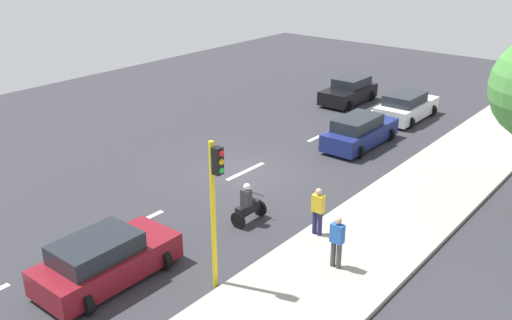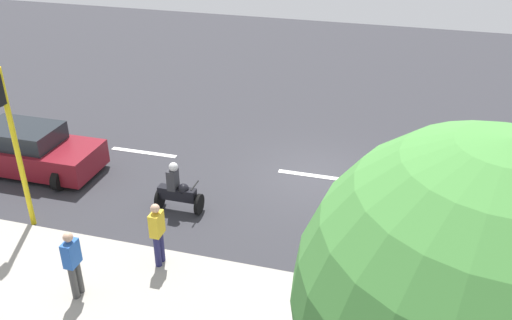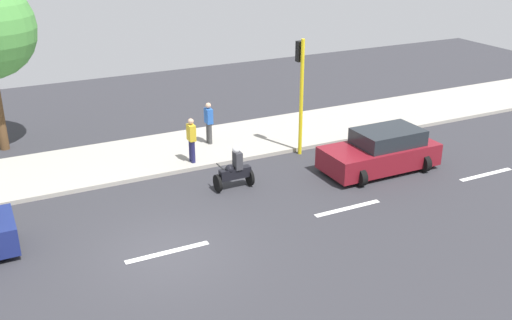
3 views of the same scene
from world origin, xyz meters
name	(u,v)px [view 1 (image 1 of 3)]	position (x,y,z in m)	size (l,w,h in m)	color
ground_plane	(246,172)	(0.00, 0.00, -0.05)	(40.00, 60.00, 0.10)	#2D2D33
sidewalk	(395,218)	(7.00, 0.00, 0.07)	(4.00, 60.00, 0.15)	#9E998E
lane_stripe_north	(137,223)	(0.00, -6.00, 0.01)	(0.20, 2.40, 0.01)	white
lane_stripe_mid	(246,171)	(0.00, 0.00, 0.01)	(0.20, 2.40, 0.01)	white
lane_stripe_south	(321,135)	(0.00, 6.00, 0.01)	(0.20, 2.40, 0.01)	white
lane_stripe_far_south	(378,108)	(0.00, 12.00, 0.01)	(0.20, 2.40, 0.01)	white
car_maroon	(105,260)	(2.09, -8.85, 0.71)	(2.31, 4.26, 1.52)	maroon
car_black	(349,91)	(-1.95, 11.96, 0.71)	(2.23, 4.01, 1.52)	black
car_white	(406,107)	(2.14, 11.14, 0.71)	(2.28, 4.34, 1.52)	white
car_dark_blue	(360,132)	(2.21, 5.87, 0.71)	(2.16, 4.59, 1.52)	navy
motorcycle	(248,206)	(3.01, -3.42, 0.64)	(0.60, 1.30, 1.53)	black
pedestrian_near_signal	(337,240)	(7.06, -4.14, 1.06)	(0.40, 0.24, 1.69)	#3F3F3F
pedestrian_by_tree	(318,210)	(5.52, -2.83, 1.06)	(0.40, 0.24, 1.69)	#1E1E4C
traffic_light_corner	(215,196)	(4.85, -7.01, 2.93)	(0.49, 0.24, 4.50)	yellow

